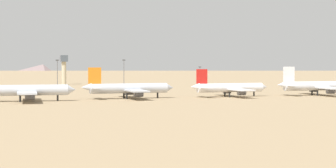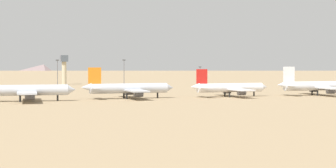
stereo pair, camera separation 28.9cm
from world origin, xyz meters
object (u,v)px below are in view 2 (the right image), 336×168
(parked_jet_orange_2, at_px, (128,88))
(parked_jet_white_4, at_px, (317,86))
(light_pole_west, at_px, (57,73))
(light_pole_east, at_px, (124,73))
(parked_jet_red_3, at_px, (229,88))
(control_tower, at_px, (64,67))
(light_pole_mid, at_px, (200,74))
(parked_jet_white_1, at_px, (23,90))

(parked_jet_orange_2, bearing_deg, parked_jet_white_4, -2.52)
(light_pole_west, height_order, light_pole_east, light_pole_east)
(parked_jet_orange_2, xyz_separation_m, parked_jet_red_3, (48.33, -2.19, -0.30))
(control_tower, bearing_deg, parked_jet_orange_2, -88.23)
(parked_jet_red_3, bearing_deg, parked_jet_white_4, -4.70)
(control_tower, relative_size, light_pole_mid, 1.62)
(control_tower, height_order, light_pole_mid, control_tower)
(parked_jet_red_3, xyz_separation_m, light_pole_west, (-69.58, 78.48, 5.71))
(parked_jet_white_4, xyz_separation_m, light_pole_mid, (-12.18, 127.13, 2.99))
(parked_jet_red_3, xyz_separation_m, light_pole_mid, (33.45, 124.88, 3.32))
(light_pole_west, bearing_deg, parked_jet_white_1, -106.97)
(parked_jet_red_3, height_order, light_pole_west, light_pole_west)
(parked_jet_red_3, distance_m, light_pole_mid, 129.33)
(parked_jet_white_4, bearing_deg, control_tower, 123.61)
(parked_jet_orange_2, height_order, parked_jet_red_3, parked_jet_orange_2)
(parked_jet_white_4, xyz_separation_m, light_pole_west, (-115.21, 80.73, 5.38))
(parked_jet_orange_2, bearing_deg, parked_jet_red_3, -2.42)
(light_pole_east, bearing_deg, light_pole_west, -175.81)
(parked_jet_red_3, distance_m, light_pole_west, 105.04)
(parked_jet_orange_2, height_order, control_tower, control_tower)
(parked_jet_white_4, height_order, light_pole_east, light_pole_east)
(control_tower, bearing_deg, light_pole_mid, -25.86)
(parked_jet_white_1, distance_m, parked_jet_red_3, 94.29)
(light_pole_mid, distance_m, light_pole_east, 77.65)
(parked_jet_white_4, bearing_deg, light_pole_east, 135.71)
(light_pole_mid, height_order, light_pole_east, light_pole_east)
(parked_jet_white_1, xyz_separation_m, light_pole_west, (24.68, 80.86, 5.33))
(light_pole_west, bearing_deg, parked_jet_orange_2, -74.43)
(parked_jet_white_1, relative_size, light_pole_east, 2.45)
(parked_jet_red_3, bearing_deg, parked_jet_white_1, 179.57)
(parked_jet_white_4, xyz_separation_m, light_pole_east, (-76.41, 83.57, 5.42))
(parked_jet_red_3, relative_size, light_pole_west, 2.26)
(parked_jet_white_1, height_order, parked_jet_red_3, parked_jet_white_1)
(light_pole_west, relative_size, light_pole_mid, 1.36)
(control_tower, distance_m, light_pole_mid, 96.66)
(parked_jet_orange_2, height_order, light_pole_mid, parked_jet_orange_2)
(parked_jet_red_3, relative_size, light_pole_east, 2.25)
(parked_jet_red_3, distance_m, light_pole_east, 87.14)
(parked_jet_red_3, xyz_separation_m, control_tower, (-53.41, 166.99, 8.30))
(parked_jet_white_4, height_order, control_tower, control_tower)
(parked_jet_white_1, distance_m, parked_jet_orange_2, 46.16)
(light_pole_mid, bearing_deg, light_pole_east, -145.86)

